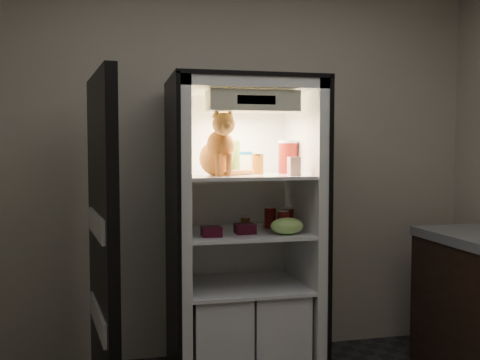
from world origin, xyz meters
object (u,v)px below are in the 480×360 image
(cream_carton, at_px, (294,166))
(soda_can_c, at_px, (283,221))
(refrigerator, at_px, (242,253))
(salsa_jar, at_px, (258,164))
(tabby_cat, at_px, (219,150))
(berry_box_left, at_px, (211,232))
(soda_can_a, at_px, (270,218))
(condiment_jar, at_px, (245,223))
(berry_box_right, at_px, (245,229))
(parmesan_shaker, at_px, (233,158))
(soda_can_b, at_px, (288,219))
(grape_bag, at_px, (287,226))
(mayo_tub, at_px, (245,162))
(pepper_jar, at_px, (288,157))

(cream_carton, xyz_separation_m, soda_can_c, (-0.03, 0.10, -0.34))
(refrigerator, relative_size, salsa_jar, 14.84)
(tabby_cat, height_order, berry_box_left, tabby_cat)
(soda_can_a, distance_m, condiment_jar, 0.17)
(soda_can_c, height_order, berry_box_right, soda_can_c)
(tabby_cat, height_order, parmesan_shaker, tabby_cat)
(berry_box_right, bearing_deg, condiment_jar, 76.07)
(soda_can_a, relative_size, soda_can_c, 1.03)
(soda_can_a, xyz_separation_m, soda_can_b, (0.10, -0.06, -0.00))
(soda_can_c, relative_size, berry_box_left, 1.17)
(soda_can_a, height_order, grape_bag, soda_can_a)
(soda_can_c, bearing_deg, berry_box_right, -179.38)
(soda_can_a, bearing_deg, tabby_cat, -157.31)
(tabby_cat, bearing_deg, berry_box_left, -133.19)
(mayo_tub, distance_m, cream_carton, 0.41)
(refrigerator, height_order, berry_box_right, refrigerator)
(soda_can_c, bearing_deg, mayo_tub, 124.90)
(soda_can_c, bearing_deg, salsa_jar, 143.40)
(mayo_tub, height_order, condiment_jar, mayo_tub)
(parmesan_shaker, xyz_separation_m, berry_box_right, (0.04, -0.12, -0.42))
(refrigerator, bearing_deg, pepper_jar, -0.72)
(soda_can_c, distance_m, berry_box_right, 0.24)
(soda_can_b, bearing_deg, condiment_jar, 171.93)
(parmesan_shaker, height_order, pepper_jar, pepper_jar)
(tabby_cat, bearing_deg, cream_carton, -19.99)
(tabby_cat, relative_size, grape_bag, 2.00)
(cream_carton, distance_m, berry_box_right, 0.48)
(grape_bag, bearing_deg, salsa_jar, 124.80)
(pepper_jar, bearing_deg, soda_can_a, 170.48)
(soda_can_b, bearing_deg, pepper_jar, 73.44)
(cream_carton, distance_m, soda_can_b, 0.40)
(soda_can_c, distance_m, berry_box_left, 0.46)
(cream_carton, bearing_deg, parmesan_shaker, 146.09)
(soda_can_a, bearing_deg, grape_bag, -83.20)
(cream_carton, height_order, berry_box_right, cream_carton)
(parmesan_shaker, distance_m, berry_box_right, 0.44)
(salsa_jar, distance_m, berry_box_left, 0.53)
(soda_can_b, height_order, grape_bag, soda_can_b)
(soda_can_a, distance_m, grape_bag, 0.26)
(parmesan_shaker, distance_m, condiment_jar, 0.42)
(parmesan_shaker, height_order, cream_carton, parmesan_shaker)
(berry_box_right, bearing_deg, pepper_jar, 25.41)
(soda_can_c, bearing_deg, soda_can_a, 101.39)
(salsa_jar, distance_m, soda_can_c, 0.39)
(mayo_tub, height_order, salsa_jar, mayo_tub)
(tabby_cat, relative_size, soda_can_c, 3.06)
(cream_carton, bearing_deg, grape_bag, 166.87)
(condiment_jar, bearing_deg, cream_carton, -45.44)
(mayo_tub, height_order, berry_box_left, mayo_tub)
(soda_can_c, bearing_deg, grape_bag, -92.08)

